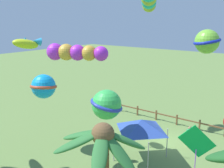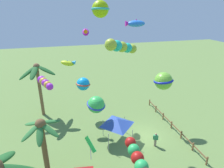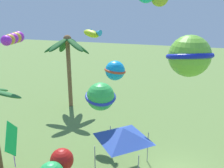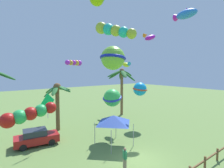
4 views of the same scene
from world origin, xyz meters
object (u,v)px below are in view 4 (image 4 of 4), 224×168
at_px(kite_diamond_2, 48,103).
at_px(kite_tube_9, 74,63).
at_px(kite_ball_3, 112,98).
at_px(parked_car_0, 36,137).
at_px(spectator_0, 125,158).
at_px(kite_fish_6, 150,37).
at_px(palm_tree_0, 57,95).
at_px(kite_fish_10, 126,64).
at_px(kite_tube_8, 28,114).
at_px(festival_tent, 114,119).
at_px(kite_ball_4, 113,58).
at_px(kite_fish_5, 185,14).
at_px(palm_tree_2, 122,78).
at_px(kite_tube_1, 114,30).
at_px(kite_ball_0, 140,89).

distance_m(kite_diamond_2, kite_tube_9, 6.49).
xyz_separation_m(kite_ball_3, kite_tube_9, (-2.09, 4.71, 3.83)).
relative_size(parked_car_0, spectator_0, 2.58).
xyz_separation_m(kite_ball_3, kite_fish_6, (5.83, -0.02, 7.03)).
distance_m(palm_tree_0, kite_fish_10, 9.44).
bearing_deg(kite_tube_8, festival_tent, -4.72).
height_order(kite_ball_4, kite_tube_9, kite_ball_4).
bearing_deg(kite_fish_5, kite_tube_8, 161.19).
distance_m(palm_tree_2, kite_tube_9, 9.28).
height_order(palm_tree_2, kite_diamond_2, palm_tree_2).
xyz_separation_m(festival_tent, kite_ball_3, (1.34, 2.00, 1.67)).
xyz_separation_m(kite_tube_1, kite_tube_8, (-7.10, 0.81, -6.65)).
height_order(kite_ball_3, kite_fish_10, kite_fish_10).
xyz_separation_m(kite_tube_1, kite_tube_9, (-0.59, 6.91, -2.62)).
distance_m(kite_diamond_2, kite_fish_5, 15.01).
height_order(kite_fish_5, kite_fish_6, kite_fish_5).
distance_m(spectator_0, kite_diamond_2, 8.59).
xyz_separation_m(palm_tree_2, kite_diamond_2, (-13.08, -4.73, -1.79)).
xyz_separation_m(kite_diamond_2, kite_tube_9, (4.19, 3.07, 3.89)).
bearing_deg(kite_ball_3, kite_tube_1, -124.19).
relative_size(palm_tree_0, kite_tube_9, 2.27).
height_order(palm_tree_0, kite_ball_4, kite_ball_4).
relative_size(spectator_0, kite_fish_6, 0.80).
xyz_separation_m(kite_tube_9, kite_fish_10, (6.29, -2.27, -0.13)).
xyz_separation_m(kite_ball_0, kite_fish_6, (0.80, -0.76, 6.48)).
bearing_deg(kite_diamond_2, kite_tube_8, -127.45).
relative_size(kite_ball_0, kite_ball_4, 1.04).
height_order(palm_tree_0, kite_diamond_2, palm_tree_0).
distance_m(festival_tent, kite_ball_0, 7.28).
bearing_deg(palm_tree_2, kite_fish_5, -102.95).
relative_size(kite_tube_1, kite_tube_9, 1.42).
distance_m(parked_car_0, kite_tube_1, 12.27).
bearing_deg(spectator_0, palm_tree_0, 93.75).
bearing_deg(festival_tent, kite_diamond_2, 143.62).
height_order(kite_diamond_2, kite_fish_10, kite_fish_10).
distance_m(kite_fish_6, kite_tube_8, 16.19).
bearing_deg(kite_tube_8, spectator_0, -39.00).
xyz_separation_m(palm_tree_2, spectator_0, (-10.07, -12.08, -5.05)).
bearing_deg(festival_tent, kite_ball_4, -128.96).
relative_size(spectator_0, kite_fish_10, 0.82).
height_order(spectator_0, kite_ball_0, kite_ball_0).
height_order(palm_tree_2, parked_car_0, palm_tree_2).
relative_size(spectator_0, kite_ball_0, 0.64).
bearing_deg(palm_tree_2, kite_fish_6, -98.71).
relative_size(kite_tube_1, kite_diamond_2, 1.54).
distance_m(palm_tree_2, kite_ball_0, 6.00).
bearing_deg(kite_ball_4, spectator_0, -19.85).
distance_m(parked_car_0, kite_ball_0, 12.91).
relative_size(kite_ball_4, kite_fish_5, 0.96).
height_order(kite_tube_1, kite_fish_5, kite_fish_5).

